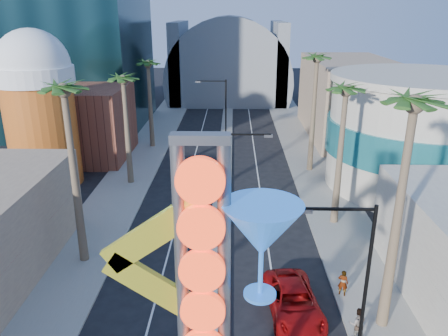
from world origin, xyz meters
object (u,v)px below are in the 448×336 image
red_pickup (294,302)px  pedestrian_b (358,324)px  neon_sign (228,286)px  pedestrian_a (343,283)px

red_pickup → pedestrian_b: 3.59m
neon_sign → pedestrian_b: neon_sign is taller
pedestrian_a → pedestrian_b: (-0.12, -3.65, 0.09)m
pedestrian_b → neon_sign: bearing=48.6°
neon_sign → pedestrian_b: 10.75m
neon_sign → pedestrian_a: size_ratio=7.71×
neon_sign → pedestrian_b: (6.49, 5.85, -6.26)m
neon_sign → pedestrian_a: bearing=55.2°
red_pickup → pedestrian_b: size_ratio=3.23×
red_pickup → pedestrian_b: bearing=-40.1°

